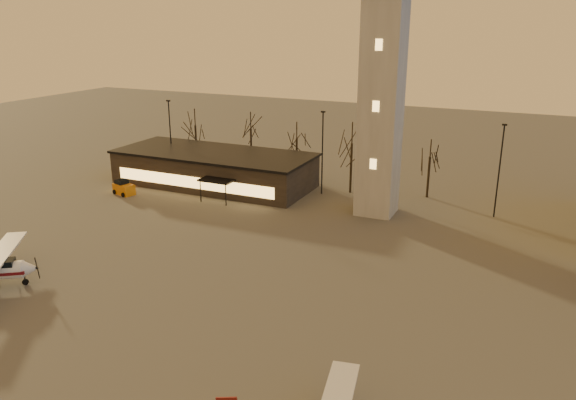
% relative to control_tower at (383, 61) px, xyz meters
% --- Properties ---
extents(ground, '(220.00, 220.00, 0.00)m').
position_rel_control_tower_xyz_m(ground, '(0.00, -30.00, -16.33)').
color(ground, '#494744').
rests_on(ground, ground).
extents(control_tower, '(6.80, 6.80, 32.60)m').
position_rel_control_tower_xyz_m(control_tower, '(0.00, 0.00, 0.00)').
color(control_tower, gray).
rests_on(control_tower, ground).
extents(terminal, '(25.40, 12.20, 4.30)m').
position_rel_control_tower_xyz_m(terminal, '(-21.99, 1.98, -14.17)').
color(terminal, black).
rests_on(terminal, ground).
extents(light_poles, '(58.50, 12.25, 10.14)m').
position_rel_control_tower_xyz_m(light_poles, '(0.50, 1.00, -10.92)').
color(light_poles, black).
rests_on(light_poles, ground).
extents(tree_row, '(37.20, 9.20, 8.80)m').
position_rel_control_tower_xyz_m(tree_row, '(-13.70, 9.16, -10.39)').
color(tree_row, black).
rests_on(tree_row, ground).
extents(service_cart, '(3.03, 2.33, 1.74)m').
position_rel_control_tower_xyz_m(service_cart, '(-29.91, -6.18, -15.66)').
color(service_cart, '#CB710B').
rests_on(service_cart, ground).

